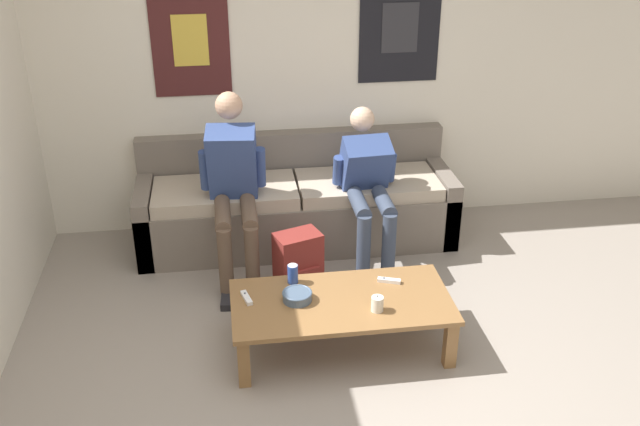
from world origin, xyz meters
The scene contains 12 objects.
ground_plane centered at (0.00, 0.00, 0.00)m, with size 18.00×18.00×0.00m, color gray.
wall_back centered at (0.00, 2.39, 1.28)m, with size 10.00×0.07×2.55m.
couch centered at (0.08, 2.02, 0.29)m, with size 2.41×0.73×0.80m.
coffee_table centered at (0.19, 0.59, 0.29)m, with size 1.32×0.65×0.34m.
person_seated_adult centered at (-0.40, 1.64, 0.69)m, with size 0.47×0.89×1.27m.
person_seated_teen centered at (0.56, 1.65, 0.61)m, with size 0.47×0.88×1.10m.
backpack centered at (0.01, 1.27, 0.21)m, with size 0.35×0.30×0.44m.
ceramic_bowl centered at (-0.07, 0.62, 0.38)m, with size 0.18×0.18×0.06m.
pillar_candle centered at (0.38, 0.45, 0.39)m, with size 0.07×0.07×0.10m.
drink_can_blue centered at (-0.08, 0.83, 0.40)m, with size 0.07×0.07×0.12m.
game_controller_near_left centered at (-0.37, 0.67, 0.35)m, with size 0.07×0.15×0.03m.
game_controller_near_right centered at (0.52, 0.74, 0.35)m, with size 0.15×0.08×0.03m.
Camera 1 is at (-0.45, -2.94, 2.72)m, focal length 40.00 mm.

